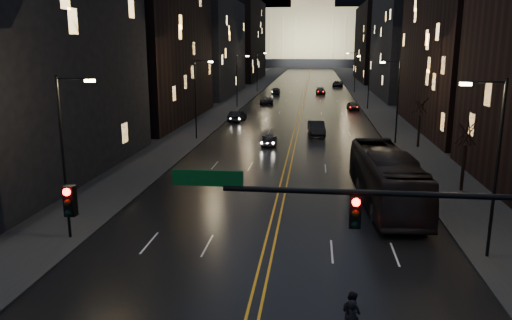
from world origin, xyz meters
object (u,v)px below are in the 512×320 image
(traffic_signal, at_px, (437,231))
(receding_car_a, at_px, (316,128))
(bus, at_px, (386,178))
(pedestrian_b, at_px, (351,313))
(oncoming_car_a, at_px, (269,139))
(oncoming_car_b, at_px, (237,116))

(traffic_signal, height_order, receding_car_a, traffic_signal)
(bus, height_order, pedestrian_b, bus)
(oncoming_car_a, bearing_deg, receding_car_a, -128.73)
(oncoming_car_a, distance_m, oncoming_car_b, 17.62)
(traffic_signal, distance_m, receding_car_a, 44.71)
(oncoming_car_a, relative_size, receding_car_a, 0.77)
(bus, bearing_deg, oncoming_car_a, 112.77)
(bus, bearing_deg, receding_car_a, 96.23)
(bus, height_order, receding_car_a, bus)
(traffic_signal, height_order, oncoming_car_a, traffic_signal)
(oncoming_car_b, relative_size, pedestrian_b, 2.70)
(oncoming_car_b, distance_m, pedestrian_b, 53.12)
(receding_car_a, distance_m, pedestrian_b, 41.95)
(bus, distance_m, receding_car_a, 26.41)
(bus, bearing_deg, traffic_signal, -97.41)
(oncoming_car_a, xyz_separation_m, receding_car_a, (5.00, 6.80, 0.18))
(oncoming_car_b, relative_size, receding_car_a, 0.88)
(bus, relative_size, pedestrian_b, 7.67)
(traffic_signal, height_order, oncoming_car_b, traffic_signal)
(pedestrian_b, bearing_deg, oncoming_car_b, -29.63)
(oncoming_car_a, height_order, oncoming_car_b, oncoming_car_b)
(bus, xyz_separation_m, receding_car_a, (-4.58, 26.00, -0.96))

